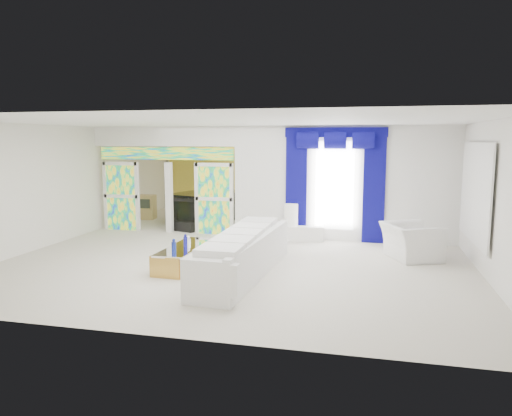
% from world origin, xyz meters
% --- Properties ---
extents(floor, '(12.00, 12.00, 0.00)m').
position_xyz_m(floor, '(0.00, 0.00, 0.00)').
color(floor, '#B7AF9E').
rests_on(floor, ground).
extents(dividing_wall, '(5.70, 0.18, 3.00)m').
position_xyz_m(dividing_wall, '(2.15, 1.00, 1.50)').
color(dividing_wall, white).
rests_on(dividing_wall, ground).
extents(dividing_header, '(4.30, 0.18, 0.55)m').
position_xyz_m(dividing_header, '(-2.85, 1.00, 2.73)').
color(dividing_header, white).
rests_on(dividing_header, dividing_wall).
extents(stained_panel_left, '(0.95, 0.04, 2.00)m').
position_xyz_m(stained_panel_left, '(-4.28, 1.00, 1.00)').
color(stained_panel_left, '#994C3F').
rests_on(stained_panel_left, ground).
extents(stained_panel_right, '(0.95, 0.04, 2.00)m').
position_xyz_m(stained_panel_right, '(-1.42, 1.00, 1.00)').
color(stained_panel_right, '#994C3F').
rests_on(stained_panel_right, ground).
extents(stained_transom, '(4.00, 0.05, 0.35)m').
position_xyz_m(stained_transom, '(-2.85, 1.00, 2.25)').
color(stained_transom, '#994C3F').
rests_on(stained_transom, dividing_header).
extents(window_pane, '(1.00, 0.02, 2.30)m').
position_xyz_m(window_pane, '(1.90, 0.90, 1.45)').
color(window_pane, white).
rests_on(window_pane, dividing_wall).
extents(blue_drape_left, '(0.55, 0.10, 2.80)m').
position_xyz_m(blue_drape_left, '(0.90, 0.87, 1.40)').
color(blue_drape_left, '#09044C').
rests_on(blue_drape_left, ground).
extents(blue_drape_right, '(0.55, 0.10, 2.80)m').
position_xyz_m(blue_drape_right, '(2.90, 0.87, 1.40)').
color(blue_drape_right, '#09044C').
rests_on(blue_drape_right, ground).
extents(blue_pelmet, '(2.60, 0.12, 0.25)m').
position_xyz_m(blue_pelmet, '(1.90, 0.87, 2.82)').
color(blue_pelmet, '#09044C').
rests_on(blue_pelmet, dividing_wall).
extents(wall_mirror, '(0.04, 2.70, 1.90)m').
position_xyz_m(wall_mirror, '(4.94, -1.00, 1.55)').
color(wall_mirror, white).
rests_on(wall_mirror, ground).
extents(gold_curtains, '(9.70, 0.12, 2.90)m').
position_xyz_m(gold_curtains, '(0.00, 5.90, 1.50)').
color(gold_curtains, gold).
rests_on(gold_curtains, ground).
extents(white_sofa, '(1.06, 3.98, 0.75)m').
position_xyz_m(white_sofa, '(0.44, -2.81, 0.38)').
color(white_sofa, white).
rests_on(white_sofa, ground).
extents(coffee_table, '(0.73, 1.91, 0.42)m').
position_xyz_m(coffee_table, '(-0.91, -2.51, 0.21)').
color(coffee_table, '#B98D3A').
rests_on(coffee_table, ground).
extents(console_table, '(1.18, 0.49, 0.38)m').
position_xyz_m(console_table, '(1.09, 0.72, 0.19)').
color(console_table, white).
rests_on(console_table, ground).
extents(table_lamp, '(0.36, 0.36, 0.58)m').
position_xyz_m(table_lamp, '(0.79, 0.72, 0.67)').
color(table_lamp, white).
rests_on(table_lamp, console_table).
extents(armchair, '(1.44, 1.52, 0.78)m').
position_xyz_m(armchair, '(3.73, -0.70, 0.39)').
color(armchair, white).
rests_on(armchair, ground).
extents(grand_piano, '(1.95, 2.23, 0.95)m').
position_xyz_m(grand_piano, '(-2.47, 2.85, 0.48)').
color(grand_piano, black).
rests_on(grand_piano, ground).
extents(piano_bench, '(0.91, 0.58, 0.28)m').
position_xyz_m(piano_bench, '(-2.47, 1.25, 0.14)').
color(piano_bench, black).
rests_on(piano_bench, ground).
extents(tv_console, '(0.61, 0.57, 0.80)m').
position_xyz_m(tv_console, '(-4.47, 3.00, 0.40)').
color(tv_console, '#A07450').
rests_on(tv_console, ground).
extents(chandelier, '(0.60, 0.60, 0.60)m').
position_xyz_m(chandelier, '(-2.30, 3.40, 2.65)').
color(chandelier, gold).
rests_on(chandelier, ceiling).
extents(decanters, '(0.16, 0.98, 0.24)m').
position_xyz_m(decanters, '(-0.90, -2.69, 0.52)').
color(decanters, navy).
rests_on(decanters, coffee_table).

